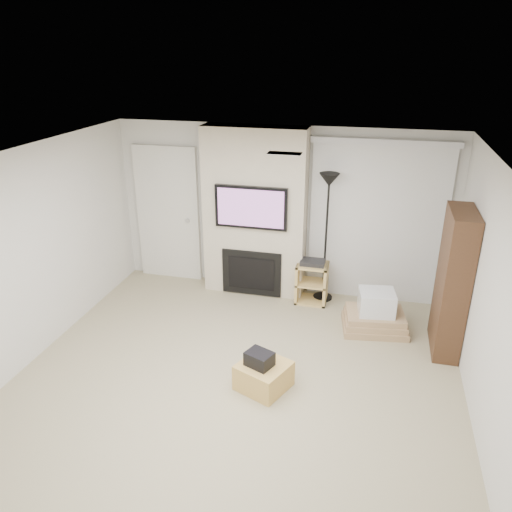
% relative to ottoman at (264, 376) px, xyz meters
% --- Properties ---
extents(floor, '(5.00, 5.50, 0.00)m').
position_rel_ottoman_xyz_m(floor, '(-0.33, -0.22, -0.15)').
color(floor, tan).
rests_on(floor, ground).
extents(ceiling, '(5.00, 5.50, 0.00)m').
position_rel_ottoman_xyz_m(ceiling, '(-0.33, -0.22, 2.35)').
color(ceiling, white).
rests_on(ceiling, wall_back).
extents(wall_back, '(5.00, 0.00, 2.50)m').
position_rel_ottoman_xyz_m(wall_back, '(-0.33, 2.53, 1.10)').
color(wall_back, silver).
rests_on(wall_back, ground).
extents(wall_left, '(0.00, 5.50, 2.50)m').
position_rel_ottoman_xyz_m(wall_left, '(-2.83, -0.22, 1.10)').
color(wall_left, silver).
rests_on(wall_left, ground).
extents(wall_right, '(0.00, 5.50, 2.50)m').
position_rel_ottoman_xyz_m(wall_right, '(2.17, -0.22, 1.10)').
color(wall_right, silver).
rests_on(wall_right, ground).
extents(hvac_vent, '(0.35, 0.18, 0.01)m').
position_rel_ottoman_xyz_m(hvac_vent, '(0.07, 0.58, 2.35)').
color(hvac_vent, silver).
rests_on(hvac_vent, ceiling).
extents(ottoman, '(0.66, 0.66, 0.30)m').
position_rel_ottoman_xyz_m(ottoman, '(0.00, 0.00, 0.00)').
color(ottoman, tan).
rests_on(ottoman, floor).
extents(black_bag, '(0.34, 0.31, 0.16)m').
position_rel_ottoman_xyz_m(black_bag, '(-0.04, -0.02, 0.23)').
color(black_bag, black).
rests_on(black_bag, ottoman).
extents(fireplace_wall, '(1.50, 0.47, 2.50)m').
position_rel_ottoman_xyz_m(fireplace_wall, '(-0.68, 2.32, 1.09)').
color(fireplace_wall, beige).
rests_on(fireplace_wall, floor).
extents(entry_door, '(1.02, 0.11, 2.14)m').
position_rel_ottoman_xyz_m(entry_door, '(-2.13, 2.50, 0.90)').
color(entry_door, silver).
rests_on(entry_door, floor).
extents(vertical_blinds, '(1.98, 0.10, 2.37)m').
position_rel_ottoman_xyz_m(vertical_blinds, '(1.07, 2.48, 1.12)').
color(vertical_blinds, silver).
rests_on(vertical_blinds, floor).
extents(floor_lamp, '(0.28, 0.28, 1.91)m').
position_rel_ottoman_xyz_m(floor_lamp, '(0.38, 2.28, 1.36)').
color(floor_lamp, black).
rests_on(floor_lamp, floor).
extents(av_stand, '(0.45, 0.38, 0.66)m').
position_rel_ottoman_xyz_m(av_stand, '(0.23, 2.15, 0.20)').
color(av_stand, '#DEB96B').
rests_on(av_stand, floor).
extents(box_stack, '(0.91, 0.74, 0.56)m').
position_rel_ottoman_xyz_m(box_stack, '(1.16, 1.56, 0.06)').
color(box_stack, tan).
rests_on(box_stack, floor).
extents(bookshelf, '(0.30, 0.80, 1.80)m').
position_rel_ottoman_xyz_m(bookshelf, '(2.01, 1.32, 0.75)').
color(bookshelf, '#392315').
rests_on(bookshelf, floor).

